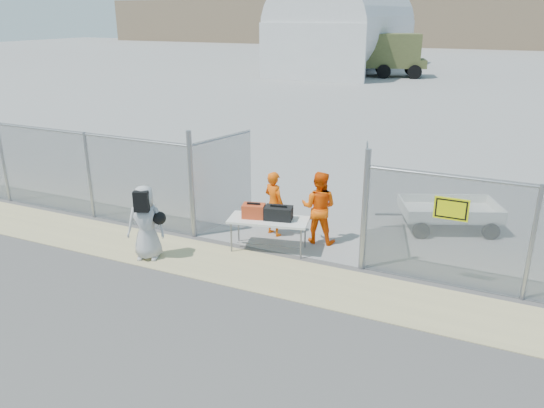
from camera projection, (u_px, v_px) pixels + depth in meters
The scene contains 14 objects.
ground at pixel (228, 293), 9.88m from camera, with size 160.00×160.00×0.00m, color #484545.
tarmac_inside at pixel (463, 73), 45.82m from camera, with size 160.00×80.00×0.01m, color gray.
dirt_strip at pixel (252, 270), 10.74m from camera, with size 44.00×1.60×0.01m, color tan.
distant_hills at pixel (532, 16), 73.15m from camera, with size 140.00×6.00×9.00m, color #7F684F, non-canonical shape.
chain_link_fence at pixel (272, 204), 11.22m from camera, with size 40.00×0.20×2.20m, color gray, non-canonical shape.
quonset_hangar at pixel (347, 24), 46.65m from camera, with size 9.00×18.00×8.00m, color silver, non-canonical shape.
folding_table at pixel (269, 234), 11.54m from camera, with size 1.71×0.71×0.73m, color white, non-canonical shape.
orange_bag at pixel (254, 211), 11.46m from camera, with size 0.48×0.32×0.30m, color #D2441E.
black_duffel at pixel (278, 213), 11.35m from camera, with size 0.59×0.35×0.28m, color black.
security_worker_left at pixel (274, 204), 12.21m from camera, with size 0.56×0.37×1.54m, color #FF5A07.
security_worker_right at pixel (319, 207), 11.80m from camera, with size 0.81×0.63×1.66m, color #FF5A07.
visitor at pixel (146, 223), 11.02m from camera, with size 0.79×0.51×1.61m, color #A8A8A8.
utility_trailer at pixel (449, 215), 12.70m from camera, with size 2.91×1.50×0.71m, color white, non-canonical shape.
military_truck at pixel (381, 55), 42.53m from camera, with size 7.02×2.59×3.35m, color #51572B, non-canonical shape.
Camera 1 is at (4.37, -7.60, 4.92)m, focal length 35.00 mm.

